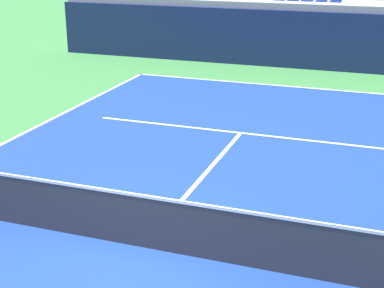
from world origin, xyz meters
TOP-DOWN VIEW (x-y plane):
  - ground_plane at (0.00, 0.00)m, footprint 80.00×80.00m
  - court_surface at (0.00, 0.00)m, footprint 11.00×24.00m
  - baseline_far at (0.00, 11.95)m, footprint 11.00×0.10m
  - service_line_far at (0.00, 6.40)m, footprint 8.26×0.10m
  - centre_service_line at (0.00, 3.20)m, footprint 0.10×6.40m
  - back_wall at (0.00, 15.15)m, footprint 20.98×0.30m
  - stands_tier_lower at (0.00, 16.50)m, footprint 20.98×2.40m
  - stands_tier_upper at (0.00, 18.90)m, footprint 20.98×2.40m
  - tennis_net at (0.00, 0.00)m, footprint 11.08×0.08m

SIDE VIEW (x-z plane):
  - ground_plane at x=0.00m, z-range 0.00..0.00m
  - court_surface at x=0.00m, z-range 0.00..0.01m
  - baseline_far at x=0.00m, z-range 0.01..0.01m
  - service_line_far at x=0.00m, z-range 0.01..0.01m
  - centre_service_line at x=0.00m, z-range 0.01..0.01m
  - tennis_net at x=0.00m, z-range -0.03..1.04m
  - back_wall at x=0.00m, z-range 0.00..2.25m
  - stands_tier_lower at x=0.00m, z-range 0.00..2.50m
  - stands_tier_upper at x=0.00m, z-range 0.00..3.26m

